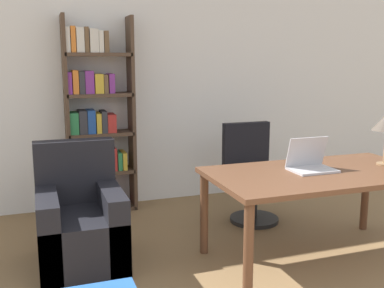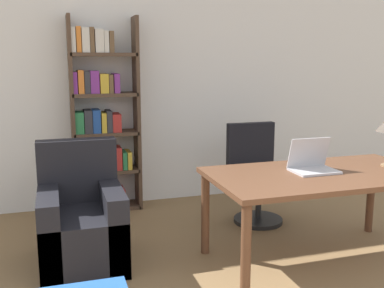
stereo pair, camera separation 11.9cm
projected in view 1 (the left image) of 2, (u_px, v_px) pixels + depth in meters
The scene contains 6 objects.
wall_back at pixel (180, 83), 5.15m from camera, with size 8.00×0.06×2.70m.
desk at pixel (319, 182), 3.58m from camera, with size 1.77×0.95×0.74m.
laptop at pixel (310, 163), 3.61m from camera, with size 0.35×0.26×0.26m.
office_chair at pixel (252, 175), 4.55m from camera, with size 0.53×0.53×0.98m.
armchair at pixel (80, 226), 3.56m from camera, with size 0.65×0.78×0.96m.
bookshelf at pixel (96, 125), 4.72m from camera, with size 0.71×0.28×2.06m.
Camera 1 is at (-1.59, -0.41, 1.61)m, focal length 42.00 mm.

